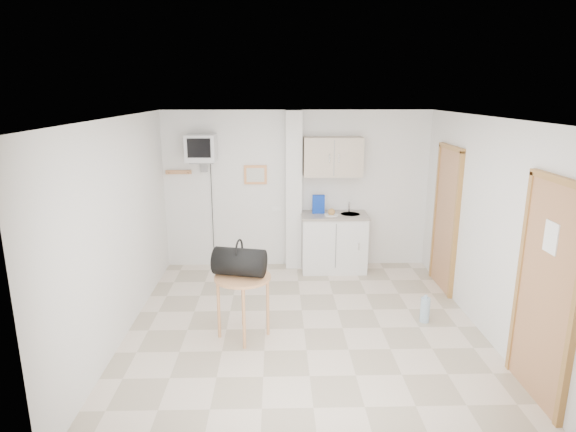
{
  "coord_description": "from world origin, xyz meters",
  "views": [
    {
      "loc": [
        -0.32,
        -5.26,
        2.77
      ],
      "look_at": [
        -0.18,
        0.6,
        1.25
      ],
      "focal_mm": 30.0,
      "sensor_mm": 36.0,
      "label": 1
    }
  ],
  "objects_px": {
    "round_table": "(243,284)",
    "duffel_bag": "(239,262)",
    "water_bottle": "(425,310)",
    "crt_television": "(201,149)"
  },
  "relations": [
    {
      "from": "duffel_bag",
      "to": "round_table",
      "type": "bearing_deg",
      "value": -32.33
    },
    {
      "from": "round_table",
      "to": "water_bottle",
      "type": "xyz_separation_m",
      "value": [
        2.22,
        0.31,
        -0.49
      ]
    },
    {
      "from": "round_table",
      "to": "water_bottle",
      "type": "relative_size",
      "value": 2.12
    },
    {
      "from": "crt_television",
      "to": "water_bottle",
      "type": "distance_m",
      "value": 3.92
    },
    {
      "from": "crt_television",
      "to": "water_bottle",
      "type": "bearing_deg",
      "value": -32.37
    },
    {
      "from": "crt_television",
      "to": "water_bottle",
      "type": "height_order",
      "value": "crt_television"
    },
    {
      "from": "crt_television",
      "to": "water_bottle",
      "type": "relative_size",
      "value": 6.11
    },
    {
      "from": "round_table",
      "to": "duffel_bag",
      "type": "bearing_deg",
      "value": 133.83
    },
    {
      "from": "duffel_bag",
      "to": "water_bottle",
      "type": "height_order",
      "value": "duffel_bag"
    },
    {
      "from": "duffel_bag",
      "to": "water_bottle",
      "type": "xyz_separation_m",
      "value": [
        2.25,
        0.27,
        -0.75
      ]
    }
  ]
}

